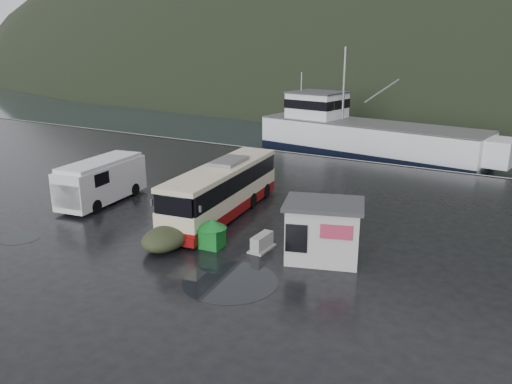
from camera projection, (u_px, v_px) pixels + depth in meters
The scene contains 13 objects.
ground at pixel (195, 224), 27.97m from camera, with size 160.00×160.00×0.00m, color black.
harbor_water at pixel (478, 87), 118.55m from camera, with size 300.00×180.00×0.02m, color black.
quay_edge at pixel (333, 158), 44.44m from camera, with size 160.00×0.60×1.50m, color #999993.
coach_bus at pixel (223, 214), 29.61m from camera, with size 2.84×11.23×3.17m, color beige, non-canonical shape.
white_van at pixel (104, 202), 31.92m from camera, with size 2.27×6.62×2.77m, color white, non-canonical shape.
waste_bin_left at pixel (179, 238), 25.92m from camera, with size 1.07×1.07×1.50m, color #137023, non-canonical shape.
waste_bin_right at pixel (212, 247), 24.79m from camera, with size 1.06×1.06×1.48m, color #137023, non-canonical shape.
dome_tent at pixel (166, 249), 24.60m from camera, with size 2.03×2.84×1.11m, color #303721, non-canonical shape.
ticket_kiosk at pixel (322, 259), 23.45m from camera, with size 3.59×2.72×2.80m, color #B9B9B4, non-canonical shape.
jersey_barrier_a at pixel (321, 250), 24.40m from camera, with size 0.77×1.54×0.77m, color #999993, non-canonical shape.
jersey_barrier_b at pixel (262, 250), 24.50m from camera, with size 0.79×1.58×0.79m, color #999993, non-canonical shape.
fishing_trawler at pixel (368, 143), 51.27m from camera, with size 27.43×6.00×10.97m, color white, non-canonical shape.
puddles at pixel (182, 271), 22.14m from camera, with size 15.27×4.53×0.01m.
Camera 1 is at (16.42, -20.84, 9.66)m, focal length 35.00 mm.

